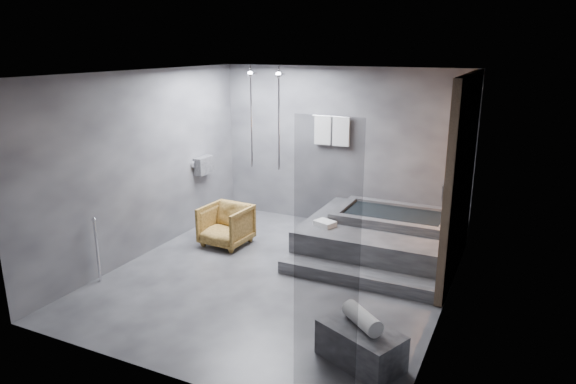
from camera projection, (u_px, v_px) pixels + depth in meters
The scene contains 7 objects.
room at pixel (312, 155), 6.81m from camera, with size 5.00×5.04×2.82m.
tub_deck at pixel (380, 238), 8.00m from camera, with size 2.20×2.00×0.50m, color #2F3032.
tub_step at pixel (356, 277), 7.02m from camera, with size 2.20×0.36×0.18m, color #2F3032.
concrete_bench at pixel (361, 345), 5.23m from camera, with size 0.86×0.47×0.39m, color #2E2E30.
driftwood_chair at pixel (226, 225), 8.31m from camera, with size 0.71×0.73×0.66m, color #4E3513.
rolled_towel at pixel (362, 318), 5.19m from camera, with size 0.18×0.18×0.50m, color white.
deck_towel at pixel (325, 223), 7.77m from camera, with size 0.30×0.22×0.08m, color white.
Camera 1 is at (2.98, -5.93, 3.14)m, focal length 32.00 mm.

